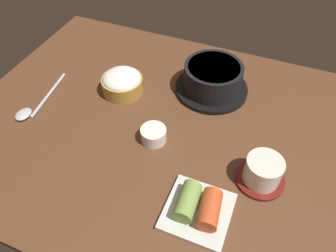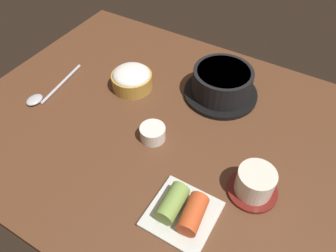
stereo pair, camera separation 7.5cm
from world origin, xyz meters
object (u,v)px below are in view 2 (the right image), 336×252
(stone_pot, at_px, (222,84))
(banchan_cup_center, at_px, (153,133))
(kimchi_plate, at_px, (182,211))
(spoon, at_px, (44,94))
(tea_cup_with_saucer, at_px, (255,183))
(rice_bowl, at_px, (132,78))

(stone_pot, distance_m, banchan_cup_center, 0.23)
(kimchi_plate, distance_m, spoon, 0.50)
(kimchi_plate, xyz_separation_m, spoon, (-0.49, 0.12, -0.01))
(tea_cup_with_saucer, bearing_deg, banchan_cup_center, 175.71)
(tea_cup_with_saucer, relative_size, kimchi_plate, 0.81)
(banchan_cup_center, xyz_separation_m, spoon, (-0.33, -0.02, -0.01))
(rice_bowl, relative_size, spoon, 0.55)
(rice_bowl, height_order, spoon, rice_bowl)
(stone_pot, bearing_deg, kimchi_plate, -77.20)
(stone_pot, height_order, tea_cup_with_saucer, stone_pot)
(spoon, bearing_deg, stone_pot, 30.98)
(stone_pot, distance_m, rice_bowl, 0.24)
(spoon, bearing_deg, banchan_cup_center, 3.82)
(stone_pot, relative_size, kimchi_plate, 1.54)
(tea_cup_with_saucer, bearing_deg, stone_pot, 126.87)
(banchan_cup_center, relative_size, spoon, 0.30)
(stone_pot, distance_m, spoon, 0.47)
(kimchi_plate, bearing_deg, tea_cup_with_saucer, 50.90)
(stone_pot, height_order, spoon, stone_pot)
(stone_pot, bearing_deg, spoon, -149.02)
(stone_pot, bearing_deg, tea_cup_with_saucer, -53.13)
(stone_pot, height_order, rice_bowl, stone_pot)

